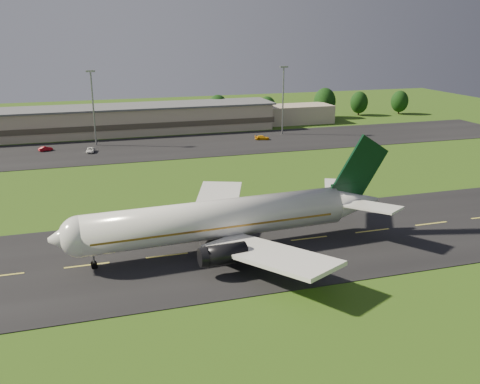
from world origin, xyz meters
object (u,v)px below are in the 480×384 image
object	(u,v)px
service_vehicle_d	(262,138)
light_mast_centre	(93,99)
service_vehicle_b	(46,149)
service_vehicle_c	(91,150)
light_mast_east	(283,92)
airliner	(223,219)
terminal	(97,121)

from	to	relation	value
service_vehicle_d	light_mast_centre	bearing A→B (deg)	97.45
service_vehicle_b	service_vehicle_c	xyz separation A→B (m)	(11.24, -5.21, 0.01)
service_vehicle_d	light_mast_east	bearing A→B (deg)	-38.23
light_mast_east	service_vehicle_b	distance (m)	69.21
airliner	light_mast_east	distance (m)	90.10
light_mast_centre	service_vehicle_b	bearing A→B (deg)	-164.91
light_mast_centre	service_vehicle_d	xyz separation A→B (m)	(46.23, -6.46, -12.02)
service_vehicle_c	service_vehicle_d	size ratio (longest dim) A/B	1.01
light_mast_centre	service_vehicle_d	bearing A→B (deg)	-7.96
service_vehicle_c	service_vehicle_d	world-z (taller)	service_vehicle_d
airliner	service_vehicle_b	bearing A→B (deg)	106.61
service_vehicle_b	service_vehicle_d	distance (m)	59.36
service_vehicle_d	airliner	bearing A→B (deg)	171.90
airliner	service_vehicle_d	size ratio (longest dim) A/B	12.07
terminal	service_vehicle_c	xyz separation A→B (m)	(-3.22, -24.92, -3.29)
airliner	service_vehicle_d	world-z (taller)	airliner
light_mast_centre	airliner	bearing A→B (deg)	-79.88
terminal	service_vehicle_d	world-z (taller)	terminal
terminal	light_mast_east	distance (m)	56.67
airliner	terminal	world-z (taller)	airliner
light_mast_east	service_vehicle_c	xyz separation A→B (m)	(-56.82, -8.73, -12.04)
light_mast_centre	service_vehicle_d	size ratio (longest dim) A/B	4.79
service_vehicle_c	terminal	bearing A→B (deg)	90.87
light_mast_east	service_vehicle_b	size ratio (longest dim) A/B	5.72
airliner	service_vehicle_c	bearing A→B (deg)	99.66
airliner	service_vehicle_c	xyz separation A→B (m)	(-16.09, 71.22, -3.96)
light_mast_centre	service_vehicle_c	xyz separation A→B (m)	(-1.82, -8.73, -12.04)
light_mast_east	airliner	bearing A→B (deg)	-117.00
terminal	service_vehicle_c	bearing A→B (deg)	-97.37
terminal	light_mast_centre	bearing A→B (deg)	-94.95
terminal	service_vehicle_b	bearing A→B (deg)	-126.28
airliner	light_mast_east	bearing A→B (deg)	59.94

